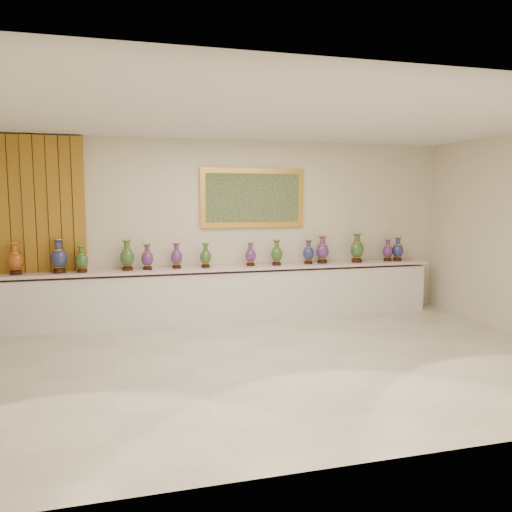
# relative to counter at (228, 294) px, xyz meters

# --- Properties ---
(ground) EXTENTS (8.00, 8.00, 0.00)m
(ground) POSITION_rel_counter_xyz_m (0.00, -2.27, -0.44)
(ground) COLOR beige
(ground) RESTS_ON ground
(room) EXTENTS (8.00, 8.00, 8.00)m
(room) POSITION_rel_counter_xyz_m (-2.47, 0.17, 1.15)
(room) COLOR beige
(room) RESTS_ON ground
(counter) EXTENTS (7.28, 0.48, 0.90)m
(counter) POSITION_rel_counter_xyz_m (0.00, 0.00, 0.00)
(counter) COLOR white
(counter) RESTS_ON ground
(vase_0) EXTENTS (0.28, 0.28, 0.48)m
(vase_0) POSITION_rel_counter_xyz_m (-3.22, -0.04, 0.68)
(vase_0) COLOR black
(vase_0) RESTS_ON counter
(vase_1) EXTENTS (0.28, 0.28, 0.52)m
(vase_1) POSITION_rel_counter_xyz_m (-2.62, -0.03, 0.70)
(vase_1) COLOR black
(vase_1) RESTS_ON counter
(vase_2) EXTENTS (0.24, 0.24, 0.41)m
(vase_2) POSITION_rel_counter_xyz_m (-2.29, -0.06, 0.65)
(vase_2) COLOR black
(vase_2) RESTS_ON counter
(vase_3) EXTENTS (0.24, 0.24, 0.48)m
(vase_3) POSITION_rel_counter_xyz_m (-1.61, -0.01, 0.68)
(vase_3) COLOR black
(vase_3) RESTS_ON counter
(vase_4) EXTENTS (0.24, 0.24, 0.42)m
(vase_4) POSITION_rel_counter_xyz_m (-1.30, -0.05, 0.65)
(vase_4) COLOR black
(vase_4) RESTS_ON counter
(vase_5) EXTENTS (0.22, 0.22, 0.41)m
(vase_5) POSITION_rel_counter_xyz_m (-0.84, 0.01, 0.65)
(vase_5) COLOR black
(vase_5) RESTS_ON counter
(vase_6) EXTENTS (0.22, 0.22, 0.40)m
(vase_6) POSITION_rel_counter_xyz_m (-0.37, -0.03, 0.65)
(vase_6) COLOR black
(vase_6) RESTS_ON counter
(vase_7) EXTENTS (0.19, 0.19, 0.40)m
(vase_7) POSITION_rel_counter_xyz_m (0.40, -0.01, 0.64)
(vase_7) COLOR black
(vase_7) RESTS_ON counter
(vase_8) EXTENTS (0.25, 0.25, 0.43)m
(vase_8) POSITION_rel_counter_xyz_m (0.85, -0.04, 0.66)
(vase_8) COLOR black
(vase_8) RESTS_ON counter
(vase_9) EXTENTS (0.23, 0.23, 0.42)m
(vase_9) POSITION_rel_counter_xyz_m (1.43, -0.02, 0.65)
(vase_9) COLOR black
(vase_9) RESTS_ON counter
(vase_10) EXTENTS (0.27, 0.27, 0.48)m
(vase_10) POSITION_rel_counter_xyz_m (1.70, -0.00, 0.68)
(vase_10) COLOR black
(vase_10) RESTS_ON counter
(vase_11) EXTENTS (0.30, 0.30, 0.52)m
(vase_11) POSITION_rel_counter_xyz_m (2.34, -0.04, 0.70)
(vase_11) COLOR black
(vase_11) RESTS_ON counter
(vase_12) EXTENTS (0.22, 0.22, 0.40)m
(vase_12) POSITION_rel_counter_xyz_m (2.96, -0.00, 0.64)
(vase_12) COLOR black
(vase_12) RESTS_ON counter
(vase_13) EXTENTS (0.26, 0.26, 0.43)m
(vase_13) POSITION_rel_counter_xyz_m (3.15, -0.03, 0.66)
(vase_13) COLOR black
(vase_13) RESTS_ON counter
(label_card) EXTENTS (0.10, 0.06, 0.00)m
(label_card) POSITION_rel_counter_xyz_m (-1.35, -0.14, 0.47)
(label_card) COLOR white
(label_card) RESTS_ON counter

